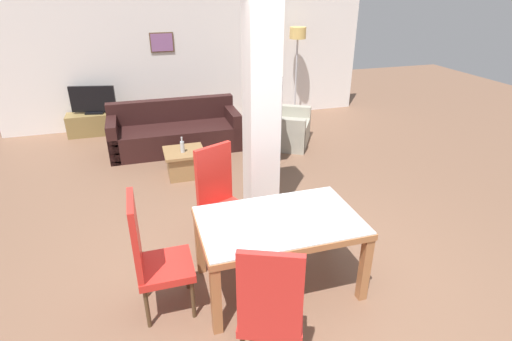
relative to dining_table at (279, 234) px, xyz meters
name	(u,v)px	position (x,y,z in m)	size (l,w,h in m)	color
ground_plane	(278,283)	(0.00, 0.00, -0.57)	(18.00, 18.00, 0.00)	brown
back_wall	(190,54)	(0.00, 5.23, 0.78)	(7.20, 0.09, 2.70)	white
divider_pillar	(261,109)	(0.24, 1.32, 0.78)	(0.35, 0.38, 2.70)	white
dining_table	(279,234)	(0.00, 0.00, 0.00)	(1.45, 0.90, 0.73)	#A5693E
dining_chair_head_left	(152,255)	(-1.12, 0.00, 0.01)	(0.46, 0.46, 1.13)	red
dining_chair_far_left	(221,197)	(-0.36, 0.81, 0.01)	(0.61, 0.61, 1.13)	red
dining_chair_near_left	(271,307)	(-0.36, -0.84, 0.01)	(0.60, 0.60, 1.13)	red
sofa	(175,133)	(-0.54, 3.76, -0.29)	(2.16, 0.85, 0.81)	black
armchair	(282,129)	(1.30, 3.47, -0.30)	(1.19, 1.22, 0.76)	#AAA694
coffee_table	(185,162)	(-0.53, 2.66, -0.37)	(0.58, 0.56, 0.39)	olive
bottle	(182,146)	(-0.55, 2.61, -0.09)	(0.06, 0.06, 0.23)	#B2B7BC
tv_stand	(97,123)	(-1.89, 4.95, -0.37)	(1.05, 0.40, 0.41)	olive
tv_screen	(93,100)	(-1.89, 4.95, 0.08)	(0.81, 0.27, 0.51)	black
floor_lamp	(297,42)	(2.09, 4.83, 0.97)	(0.32, 0.32, 1.84)	#B7B7BC
standing_person	(271,107)	(0.81, 2.66, 0.37)	(0.22, 0.38, 1.64)	#444F6A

